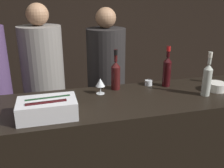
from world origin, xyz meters
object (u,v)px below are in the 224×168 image
at_px(bowl_white, 216,86).
at_px(person_grey_polo, 44,83).
at_px(person_in_hoodie, 106,79).
at_px(ice_bin_with_bottles, 47,108).
at_px(wine_glass, 100,83).
at_px(candle_votive, 148,83).
at_px(white_wine_bottle, 207,78).
at_px(red_wine_bottle_tall, 167,70).
at_px(red_wine_bottle_black_foil, 116,74).

bearing_deg(bowl_white, person_grey_polo, 149.18).
bearing_deg(person_grey_polo, person_in_hoodie, -169.90).
relative_size(ice_bin_with_bottles, wine_glass, 2.89).
xyz_separation_m(bowl_white, candle_votive, (-0.50, 0.26, -0.01)).
bearing_deg(bowl_white, person_in_hoodie, 130.41).
height_order(candle_votive, white_wine_bottle, white_wine_bottle).
bearing_deg(white_wine_bottle, person_in_hoodie, 122.17).
distance_m(bowl_white, white_wine_bottle, 0.20).
distance_m(wine_glass, red_wine_bottle_tall, 0.60).
bearing_deg(person_in_hoodie, ice_bin_with_bottles, -46.07).
distance_m(bowl_white, candle_votive, 0.56).
bearing_deg(person_in_hoodie, wine_glass, -30.98).
bearing_deg(ice_bin_with_bottles, wine_glass, 36.51).
height_order(red_wine_bottle_tall, person_grey_polo, person_grey_polo).
bearing_deg(white_wine_bottle, person_grey_polo, 144.15).
height_order(ice_bin_with_bottles, red_wine_bottle_tall, red_wine_bottle_tall).
relative_size(bowl_white, red_wine_bottle_tall, 0.44).
xyz_separation_m(wine_glass, person_grey_polo, (-0.45, 0.66, -0.19)).
relative_size(wine_glass, white_wine_bottle, 0.37).
xyz_separation_m(red_wine_bottle_black_foil, person_grey_polo, (-0.60, 0.59, -0.23)).
height_order(bowl_white, white_wine_bottle, white_wine_bottle).
xyz_separation_m(wine_glass, red_wine_bottle_tall, (0.60, 0.03, 0.05)).
distance_m(wine_glass, white_wine_bottle, 0.84).
relative_size(wine_glass, red_wine_bottle_tall, 0.37).
bearing_deg(ice_bin_with_bottles, red_wine_bottle_black_foil, 34.06).
bearing_deg(wine_glass, white_wine_bottle, -16.77).
bearing_deg(person_grey_polo, ice_bin_with_bottles, 99.13).
height_order(person_in_hoodie, person_grey_polo, person_grey_polo).
distance_m(ice_bin_with_bottles, red_wine_bottle_black_foil, 0.69).
bearing_deg(person_grey_polo, candle_votive, 154.85).
xyz_separation_m(bowl_white, red_wine_bottle_tall, (-0.36, 0.21, 0.11)).
distance_m(candle_votive, red_wine_bottle_black_foil, 0.33).
distance_m(bowl_white, red_wine_bottle_black_foil, 0.85).
height_order(red_wine_bottle_black_foil, person_grey_polo, person_grey_polo).
bearing_deg(person_grey_polo, wine_glass, 131.44).
relative_size(bowl_white, wine_glass, 1.18).
xyz_separation_m(red_wine_bottle_tall, person_grey_polo, (-1.04, 0.63, -0.24)).
bearing_deg(person_in_hoodie, bowl_white, 26.50).
xyz_separation_m(ice_bin_with_bottles, white_wine_bottle, (1.22, 0.07, 0.08)).
bearing_deg(wine_glass, person_in_hoodie, 72.94).
distance_m(candle_votive, white_wine_bottle, 0.49).
height_order(wine_glass, person_in_hoodie, person_in_hoodie).
xyz_separation_m(candle_votive, person_grey_polo, (-0.90, 0.57, -0.12)).
height_order(red_wine_bottle_black_foil, red_wine_bottle_tall, red_wine_bottle_tall).
bearing_deg(person_grey_polo, white_wine_bottle, 151.46).
xyz_separation_m(wine_glass, red_wine_bottle_black_foil, (0.15, 0.07, 0.04)).
relative_size(red_wine_bottle_tall, person_in_hoodie, 0.21).
height_order(ice_bin_with_bottles, bowl_white, ice_bin_with_bottles).
relative_size(ice_bin_with_bottles, red_wine_bottle_tall, 1.07).
relative_size(ice_bin_with_bottles, white_wine_bottle, 1.07).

